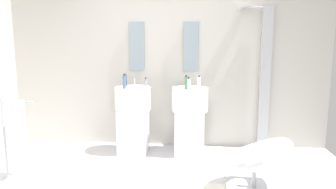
{
  "coord_description": "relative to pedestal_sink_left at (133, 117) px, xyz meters",
  "views": [
    {
      "loc": [
        0.45,
        -3.02,
        1.54
      ],
      "look_at": [
        0.15,
        0.55,
        0.95
      ],
      "focal_mm": 33.43,
      "sensor_mm": 36.0,
      "label": 1
    }
  ],
  "objects": [
    {
      "name": "soap_bottle_green",
      "position": [
        0.74,
        -0.16,
        0.51
      ],
      "size": [
        0.04,
        0.04,
        0.19
      ],
      "color": "#59996B",
      "rests_on": "pedestal_sink_right"
    },
    {
      "name": "towel_rack",
      "position": [
        -1.13,
        -0.99,
        0.11
      ],
      "size": [
        0.37,
        0.22,
        0.95
      ],
      "color": "#B7BABF",
      "rests_on": "ground_plane"
    },
    {
      "name": "vanity_mirror_left",
      "position": [
        0.0,
        0.37,
        0.97
      ],
      "size": [
        0.22,
        0.03,
        0.7
      ],
      "primitive_type": "cube",
      "color": "#8C9EA8"
    },
    {
      "name": "soap_bottle_blue",
      "position": [
        -0.08,
        -0.17,
        0.51
      ],
      "size": [
        0.04,
        0.04,
        0.2
      ],
      "color": "#4C72B7",
      "rests_on": "pedestal_sink_left"
    },
    {
      "name": "lounge_chair",
      "position": [
        1.48,
        -1.11,
        -0.17
      ],
      "size": [
        1.08,
        1.08,
        0.65
      ],
      "color": "#B7BABF",
      "rests_on": "ground_plane"
    },
    {
      "name": "soap_bottle_clear",
      "position": [
        0.77,
        -0.18,
        0.5
      ],
      "size": [
        0.04,
        0.04,
        0.16
      ],
      "color": "silver",
      "rests_on": "pedestal_sink_right"
    },
    {
      "name": "soap_bottle_black",
      "position": [
        -0.13,
        0.08,
        0.5
      ],
      "size": [
        0.05,
        0.05,
        0.18
      ],
      "color": "black",
      "rests_on": "pedestal_sink_left"
    },
    {
      "name": "vanity_mirror_right",
      "position": [
        0.79,
        0.37,
        0.97
      ],
      "size": [
        0.22,
        0.03,
        0.7
      ],
      "primitive_type": "cube",
      "color": "#8C9EA8"
    },
    {
      "name": "pedestal_sink_right",
      "position": [
        0.79,
        0.0,
        0.0
      ],
      "size": [
        0.5,
        0.5,
        1.04
      ],
      "color": "white",
      "rests_on": "ground_plane"
    },
    {
      "name": "rear_partition",
      "position": [
        0.4,
        0.44,
        0.78
      ],
      "size": [
        4.8,
        0.1,
        2.6
      ],
      "primitive_type": "cube",
      "color": "beige",
      "rests_on": "ground_plane"
    },
    {
      "name": "pedestal_sink_left",
      "position": [
        0.0,
        0.0,
        0.0
      ],
      "size": [
        0.5,
        0.5,
        1.04
      ],
      "color": "white",
      "rests_on": "ground_plane"
    },
    {
      "name": "shower_column",
      "position": [
        1.84,
        0.32,
        0.56
      ],
      "size": [
        0.49,
        0.24,
        2.05
      ],
      "color": "#B7BABF",
      "rests_on": "ground_plane"
    },
    {
      "name": "soap_bottle_white",
      "position": [
        0.92,
        0.14,
        0.49
      ],
      "size": [
        0.04,
        0.04,
        0.15
      ],
      "color": "white",
      "rests_on": "pedestal_sink_right"
    },
    {
      "name": "soap_bottle_grey",
      "position": [
        0.18,
        0.03,
        0.48
      ],
      "size": [
        0.04,
        0.04,
        0.13
      ],
      "color": "#99999E",
      "rests_on": "pedestal_sink_left"
    }
  ]
}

